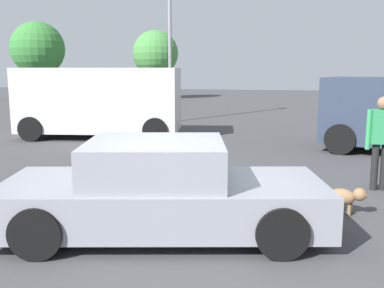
{
  "coord_description": "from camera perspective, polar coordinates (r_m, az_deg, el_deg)",
  "views": [
    {
      "loc": [
        1.4,
        -5.44,
        2.24
      ],
      "look_at": [
        -0.1,
        2.11,
        0.9
      ],
      "focal_mm": 41.23,
      "sensor_mm": 36.0,
      "label": 1
    }
  ],
  "objects": [
    {
      "name": "sedan_foreground",
      "position": [
        5.98,
        -4.0,
        -6.18
      ],
      "size": [
        4.54,
        2.52,
        1.28
      ],
      "rotation": [
        0.0,
        0.0,
        0.2
      ],
      "color": "gray",
      "rests_on": "ground_plane"
    },
    {
      "name": "pedestrian",
      "position": [
        8.72,
        23.34,
        1.1
      ],
      "size": [
        0.57,
        0.29,
        1.73
      ],
      "rotation": [
        0.0,
        0.0,
        1.71
      ],
      "color": "black",
      "rests_on": "ground_plane"
    },
    {
      "name": "tree_back_left",
      "position": [
        33.88,
        -19.34,
        11.55
      ],
      "size": [
        3.8,
        3.8,
        5.47
      ],
      "color": "brown",
      "rests_on": "ground_plane"
    },
    {
      "name": "ground_plane",
      "position": [
        6.05,
        -3.02,
        -11.87
      ],
      "size": [
        80.0,
        80.0,
        0.0
      ],
      "primitive_type": "plane",
      "color": "#424244"
    },
    {
      "name": "light_post_far",
      "position": [
        18.39,
        -2.91,
        17.36
      ],
      "size": [
        0.44,
        0.44,
        6.91
      ],
      "color": "gray",
      "rests_on": "ground_plane"
    },
    {
      "name": "dog",
      "position": [
        7.24,
        19.22,
        -6.43
      ],
      "size": [
        0.65,
        0.36,
        0.44
      ],
      "rotation": [
        0.0,
        0.0,
        5.98
      ],
      "color": "olive",
      "rests_on": "ground_plane"
    },
    {
      "name": "van_white",
      "position": [
        14.52,
        -11.8,
        5.57
      ],
      "size": [
        5.26,
        2.67,
        2.23
      ],
      "rotation": [
        0.0,
        0.0,
        0.13
      ],
      "color": "silver",
      "rests_on": "ground_plane"
    },
    {
      "name": "tree_back_center",
      "position": [
        32.02,
        -4.76,
        11.58
      ],
      "size": [
        3.24,
        3.24,
        4.85
      ],
      "color": "brown",
      "rests_on": "ground_plane"
    }
  ]
}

